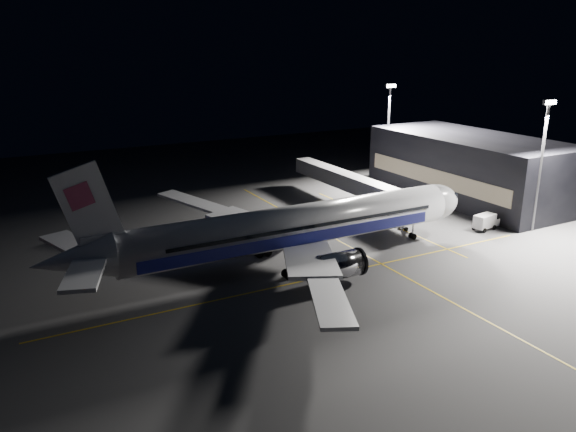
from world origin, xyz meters
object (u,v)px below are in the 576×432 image
at_px(service_truck, 486,221).
at_px(safety_cone_b, 284,226).
at_px(jet_bridge, 354,184).
at_px(safety_cone_a, 278,244).
at_px(floodlight_mast_north, 388,124).
at_px(floodlight_mast_south, 542,154).
at_px(baggage_tug, 237,219).
at_px(airliner, 289,228).
at_px(safety_cone_c, 298,248).

bearing_deg(service_truck, safety_cone_b, 140.78).
height_order(jet_bridge, safety_cone_a, jet_bridge).
bearing_deg(floodlight_mast_north, floodlight_mast_south, -90.00).
relative_size(floodlight_mast_north, baggage_tug, 7.15).
height_order(airliner, service_truck, airliner).
xyz_separation_m(service_truck, safety_cone_c, (-31.39, 5.92, -1.04)).
distance_m(jet_bridge, service_truck, 23.54).
bearing_deg(jet_bridge, baggage_tug, 175.65).
distance_m(floodlight_mast_north, floodlight_mast_south, 38.00).
bearing_deg(safety_cone_a, floodlight_mast_south, -18.40).
relative_size(airliner, safety_cone_c, 102.59).
xyz_separation_m(baggage_tug, safety_cone_b, (5.89, -5.75, -0.46)).
height_order(service_truck, safety_cone_a, service_truck).
height_order(airliner, jet_bridge, airliner).
bearing_deg(baggage_tug, floodlight_mast_south, -53.68).
bearing_deg(jet_bridge, service_truck, -58.97).
relative_size(floodlight_mast_south, service_truck, 4.00).
relative_size(jet_bridge, baggage_tug, 11.88).
bearing_deg(jet_bridge, safety_cone_a, -152.31).
height_order(jet_bridge, service_truck, jet_bridge).
distance_m(floodlight_mast_south, safety_cone_c, 40.53).
height_order(safety_cone_a, safety_cone_b, safety_cone_b).
distance_m(floodlight_mast_north, service_truck, 36.15).
height_order(service_truck, safety_cone_b, service_truck).
bearing_deg(floodlight_mast_north, airliner, -142.09).
bearing_deg(safety_cone_b, service_truck, -29.28).
xyz_separation_m(floodlight_mast_north, floodlight_mast_south, (0.00, -38.00, 0.00)).
xyz_separation_m(safety_cone_a, safety_cone_b, (4.72, 7.01, 0.06)).
relative_size(safety_cone_b, safety_cone_c, 1.14).
bearing_deg(floodlight_mast_south, baggage_tug, 147.38).
xyz_separation_m(jet_bridge, safety_cone_c, (-19.38, -14.06, -4.28)).
distance_m(floodlight_mast_north, safety_cone_c, 48.23).
relative_size(airliner, jet_bridge, 1.79).
bearing_deg(service_truck, baggage_tug, 137.76).
xyz_separation_m(safety_cone_a, safety_cone_c, (1.72, -2.99, 0.02)).
relative_size(airliner, baggage_tug, 21.23).
relative_size(jet_bridge, safety_cone_c, 57.40).
relative_size(service_truck, safety_cone_c, 8.64).
distance_m(service_truck, safety_cone_b, 32.56).
relative_size(jet_bridge, floodlight_mast_north, 1.66).
relative_size(floodlight_mast_north, floodlight_mast_south, 1.00).
xyz_separation_m(floodlight_mast_south, safety_cone_b, (-34.37, 20.01, -12.03)).
xyz_separation_m(floodlight_mast_south, safety_cone_c, (-37.38, 10.01, -12.07)).
relative_size(floodlight_mast_north, safety_cone_b, 30.29).
bearing_deg(jet_bridge, airliner, -141.96).
bearing_deg(safety_cone_a, service_truck, -15.06).
relative_size(safety_cone_a, safety_cone_c, 0.94).
xyz_separation_m(floodlight_mast_north, safety_cone_c, (-37.38, -27.99, -12.07)).
bearing_deg(floodlight_mast_south, safety_cone_c, 165.00).
bearing_deg(safety_cone_a, safety_cone_b, 56.05).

